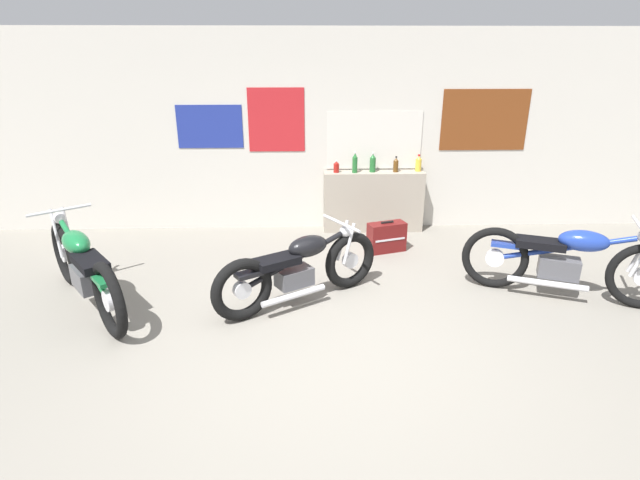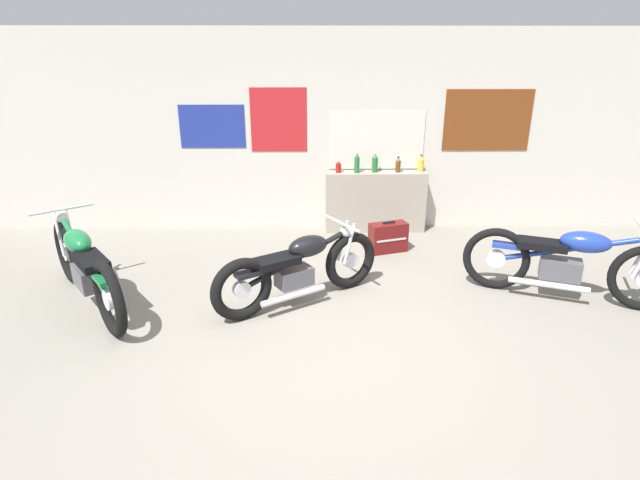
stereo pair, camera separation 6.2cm
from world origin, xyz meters
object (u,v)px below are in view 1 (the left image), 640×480
object	(u,v)px
bottle_left_center	(355,163)
motorcycle_black	(300,268)
bottle_leftmost	(336,167)
motorcycle_green	(84,268)
bottle_rightmost	(418,164)
bottle_right_center	(396,165)
motorcycle_blue	(567,260)
bottle_center	(373,163)
hard_case_darkred	(387,237)

from	to	relation	value
bottle_left_center	motorcycle_black	distance (m)	2.43
bottle_leftmost	motorcycle_black	world-z (taller)	bottle_leftmost
bottle_left_center	motorcycle_black	bearing A→B (deg)	-109.19
bottle_leftmost	bottle_left_center	xyz separation A→B (m)	(0.26, -0.03, 0.06)
motorcycle_black	motorcycle_green	world-z (taller)	motorcycle_green
bottle_rightmost	bottle_right_center	bearing A→B (deg)	-173.54
bottle_rightmost	motorcycle_blue	xyz separation A→B (m)	(1.13, -2.26, -0.55)
bottle_leftmost	bottle_center	bearing A→B (deg)	1.29
bottle_left_center	hard_case_darkred	world-z (taller)	bottle_left_center
bottle_right_center	hard_case_darkred	bearing A→B (deg)	-105.11
bottle_right_center	bottle_center	bearing A→B (deg)	178.57
bottle_center	motorcycle_black	distance (m)	2.55
bottle_leftmost	bottle_right_center	bearing A→B (deg)	0.23
bottle_rightmost	bottle_left_center	bearing A→B (deg)	-175.89
motorcycle_blue	hard_case_darkred	size ratio (longest dim) A/B	3.81
motorcycle_black	motorcycle_green	bearing A→B (deg)	-179.37
bottle_center	bottle_rightmost	size ratio (longest dim) A/B	1.18
bottle_right_center	hard_case_darkred	xyz separation A→B (m)	(-0.23, -0.85, -0.77)
bottle_rightmost	motorcycle_green	bearing A→B (deg)	-149.24
motorcycle_black	bottle_rightmost	bearing A→B (deg)	53.48
motorcycle_green	hard_case_darkred	size ratio (longest dim) A/B	3.38
motorcycle_black	motorcycle_blue	xyz separation A→B (m)	(2.82, 0.03, 0.04)
bottle_center	motorcycle_blue	xyz separation A→B (m)	(1.79, -2.23, -0.57)
motorcycle_blue	bottle_leftmost	bearing A→B (deg)	136.17
bottle_left_center	bottle_rightmost	distance (m)	0.92
bottle_leftmost	bottle_rightmost	size ratio (longest dim) A/B	0.72
motorcycle_blue	motorcycle_black	bearing A→B (deg)	-179.43
bottle_left_center	bottle_rightmost	xyz separation A→B (m)	(0.92, 0.07, -0.03)
motorcycle_blue	bottle_center	bearing A→B (deg)	128.79
motorcycle_green	hard_case_darkred	xyz separation A→B (m)	(3.32, 1.42, -0.24)
bottle_leftmost	motorcycle_green	distance (m)	3.56
bottle_leftmost	bottle_right_center	size ratio (longest dim) A/B	0.78
bottle_leftmost	bottle_right_center	world-z (taller)	bottle_right_center
bottle_right_center	bottle_rightmost	size ratio (longest dim) A/B	0.93
bottle_left_center	bottle_rightmost	world-z (taller)	bottle_left_center
bottle_leftmost	bottle_left_center	distance (m)	0.27
bottle_leftmost	bottle_center	world-z (taller)	bottle_center
hard_case_darkred	motorcycle_black	bearing A→B (deg)	-128.94
bottle_leftmost	bottle_left_center	world-z (taller)	bottle_left_center
motorcycle_black	bottle_right_center	bearing A→B (deg)	58.81
bottle_center	bottle_right_center	world-z (taller)	bottle_center
bottle_left_center	bottle_center	xyz separation A→B (m)	(0.26, 0.04, -0.01)
motorcycle_black	bottle_leftmost	bearing A→B (deg)	77.14
bottle_rightmost	motorcycle_green	size ratio (longest dim) A/B	0.13
bottle_rightmost	motorcycle_blue	size ratio (longest dim) A/B	0.12
hard_case_darkred	bottle_rightmost	bearing A→B (deg)	57.65
bottle_rightmost	motorcycle_black	distance (m)	2.90
motorcycle_green	hard_case_darkred	distance (m)	3.62
bottle_right_center	motorcycle_black	xyz separation A→B (m)	(-1.36, -2.25, -0.58)
bottle_leftmost	motorcycle_blue	size ratio (longest dim) A/B	0.09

